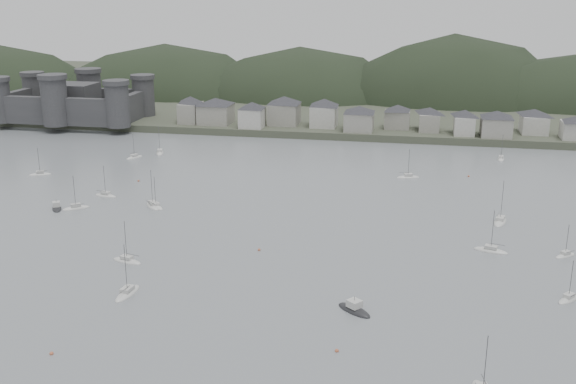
# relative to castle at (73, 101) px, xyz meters

# --- Properties ---
(ground) EXTENTS (900.00, 900.00, 0.00)m
(ground) POSITION_rel_castle_xyz_m (120.00, -179.80, -10.96)
(ground) COLOR slate
(ground) RESTS_ON ground
(far_shore_land) EXTENTS (900.00, 250.00, 3.00)m
(far_shore_land) POSITION_rel_castle_xyz_m (120.00, 115.20, -9.46)
(far_shore_land) COLOR #383D2D
(far_shore_land) RESTS_ON ground
(forested_ridge) EXTENTS (851.55, 103.94, 102.57)m
(forested_ridge) POSITION_rel_castle_xyz_m (124.83, 89.60, -22.25)
(forested_ridge) COLOR black
(forested_ridge) RESTS_ON ground
(castle) EXTENTS (66.00, 43.00, 20.00)m
(castle) POSITION_rel_castle_xyz_m (0.00, 0.00, 0.00)
(castle) COLOR #353538
(castle) RESTS_ON far_shore_land
(waterfront_town) EXTENTS (451.48, 28.46, 12.92)m
(waterfront_town) POSITION_rel_castle_xyz_m (170.59, 3.54, -2.30)
(waterfront_town) COLOR gray
(waterfront_town) RESTS_ON far_shore_land
(sailboat_lead) EXTENTS (6.81, 6.31, 9.67)m
(sailboat_lead) POSITION_rel_castle_xyz_m (82.09, -107.30, -10.78)
(sailboat_lead) COLOR silver
(sailboat_lead) RESTS_ON ground
(moored_fleet) EXTENTS (230.08, 177.31, 12.42)m
(moored_fleet) POSITION_rel_castle_xyz_m (121.76, -116.25, -10.79)
(moored_fleet) COLOR silver
(moored_fleet) RESTS_ON ground
(motor_launch_near) EXTENTS (8.15, 7.35, 3.93)m
(motor_launch_near) POSITION_rel_castle_xyz_m (144.07, -160.87, -10.68)
(motor_launch_near) COLOR black
(motor_launch_near) RESTS_ON ground
(motor_launch_far) EXTENTS (5.77, 7.34, 3.70)m
(motor_launch_far) POSITION_rel_castle_xyz_m (55.26, -114.32, -10.67)
(motor_launch_far) COLOR black
(motor_launch_far) RESTS_ON ground
(mooring_buoys) EXTENTS (173.38, 131.18, 0.70)m
(mooring_buoys) POSITION_rel_castle_xyz_m (118.05, -129.37, -10.81)
(mooring_buoys) COLOR #B35C3B
(mooring_buoys) RESTS_ON ground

